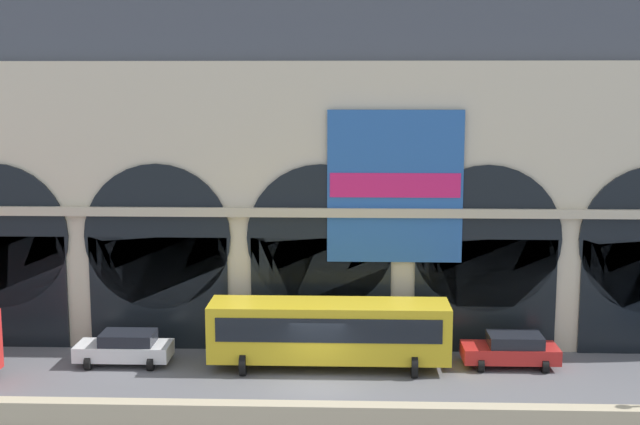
# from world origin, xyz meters

# --- Properties ---
(ground_plane) EXTENTS (200.00, 200.00, 0.00)m
(ground_plane) POSITION_xyz_m (0.00, 0.00, 0.00)
(ground_plane) COLOR slate
(quay_parapet_wall) EXTENTS (90.00, 0.70, 1.03)m
(quay_parapet_wall) POSITION_xyz_m (0.00, -4.68, 0.51)
(quay_parapet_wall) COLOR #BCAD8C
(quay_parapet_wall) RESTS_ON ground
(station_building) EXTENTS (49.55, 4.94, 17.44)m
(station_building) POSITION_xyz_m (0.03, 7.25, 8.44)
(station_building) COLOR beige
(station_building) RESTS_ON ground
(car_midwest) EXTENTS (4.40, 2.22, 1.55)m
(car_midwest) POSITION_xyz_m (-9.09, 2.46, 0.80)
(car_midwest) COLOR white
(car_midwest) RESTS_ON ground
(bus_center) EXTENTS (11.00, 3.25, 3.10)m
(bus_center) POSITION_xyz_m (0.47, 2.29, 1.78)
(bus_center) COLOR gold
(bus_center) RESTS_ON ground
(car_mideast) EXTENTS (4.40, 2.22, 1.55)m
(car_mideast) POSITION_xyz_m (8.92, 2.80, 0.80)
(car_mideast) COLOR red
(car_mideast) RESTS_ON ground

